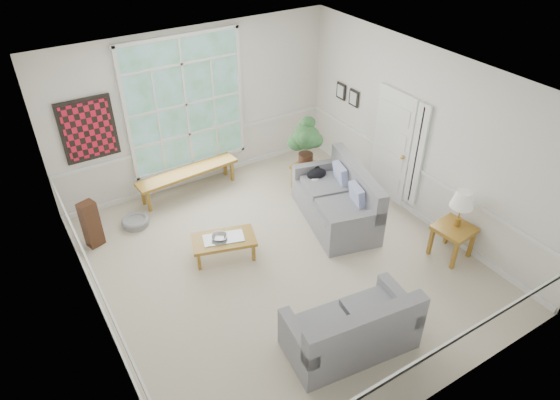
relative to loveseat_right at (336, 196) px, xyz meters
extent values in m
cube|color=#BBB099|center=(-1.39, -0.45, -0.51)|extent=(5.50, 6.00, 0.01)
cube|color=white|center=(-1.39, -0.45, 2.50)|extent=(5.50, 6.00, 0.02)
cube|color=silver|center=(-1.39, 2.55, 1.00)|extent=(5.50, 0.02, 3.00)
cube|color=silver|center=(-1.39, -3.45, 1.00)|extent=(5.50, 0.02, 3.00)
cube|color=silver|center=(-4.14, -0.45, 1.00)|extent=(0.02, 6.00, 3.00)
cube|color=silver|center=(1.36, -0.45, 1.00)|extent=(0.02, 6.00, 3.00)
cube|color=white|center=(-1.59, 2.51, 1.15)|extent=(2.30, 0.08, 2.40)
cube|color=white|center=(1.32, 0.15, 0.55)|extent=(0.08, 0.90, 2.10)
cube|color=white|center=(1.32, -0.48, 0.65)|extent=(0.08, 0.26, 1.90)
cube|color=maroon|center=(-3.34, 2.50, 1.10)|extent=(0.90, 0.06, 1.10)
cube|color=black|center=(1.32, 1.30, 1.05)|extent=(0.04, 0.26, 0.32)
cube|color=black|center=(1.32, 1.70, 1.05)|extent=(0.04, 0.26, 0.32)
cube|color=gray|center=(0.00, 0.00, 0.00)|extent=(1.39, 2.04, 1.01)
cube|color=gray|center=(-1.51, -2.32, -0.05)|extent=(1.76, 1.06, 0.90)
cube|color=olive|center=(-2.10, 0.14, -0.32)|extent=(1.11, 0.81, 0.37)
imported|color=#99999E|center=(-2.16, 0.17, -0.10)|extent=(0.41, 0.41, 0.07)
cube|color=olive|center=(-1.82, 2.20, -0.27)|extent=(2.01, 0.54, 0.46)
cube|color=olive|center=(0.19, 1.14, -0.26)|extent=(0.63, 0.63, 0.50)
cube|color=olive|center=(1.01, -1.74, -0.22)|extent=(0.62, 0.62, 0.57)
cylinder|color=gray|center=(-3.06, 1.72, -0.44)|extent=(0.54, 0.54, 0.14)
cube|color=#3F2315|center=(-3.79, 1.56, -0.09)|extent=(0.31, 0.27, 0.83)
ellipsoid|color=black|center=(0.06, 0.66, 0.10)|extent=(0.39, 0.28, 0.18)
camera|label=1|loc=(-4.57, -5.54, 4.85)|focal=32.00mm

